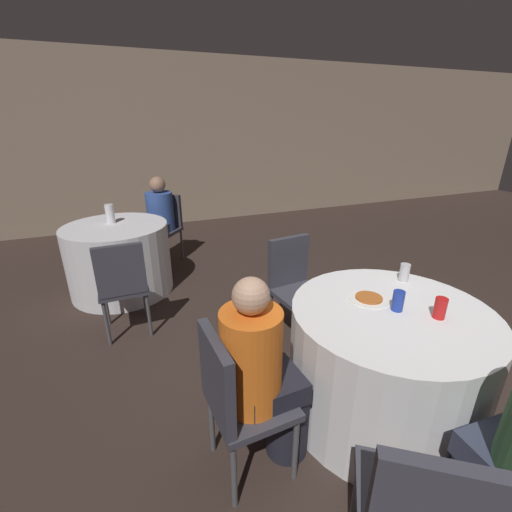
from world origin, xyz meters
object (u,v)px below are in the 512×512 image
chair_near_north (294,279)px  person_blue_shirt (158,222)px  soda_can_blue (398,301)px  soda_can_red (440,308)px  bottle_far (110,214)px  chair_far_northeast (165,222)px  chair_far_south (122,281)px  table_far (120,259)px  person_orange_shirt (265,378)px  soda_can_silver (404,272)px  table_near (384,363)px  pizza_plate_near (369,298)px  chair_near_west (235,394)px

chair_near_north → person_blue_shirt: size_ratio=0.78×
soda_can_blue → soda_can_red: size_ratio=1.00×
person_blue_shirt → bottle_far: size_ratio=5.65×
soda_can_red → bottle_far: (-1.70, 2.70, 0.04)m
chair_far_northeast → chair_far_south: (-0.58, -1.68, 0.00)m
chair_near_north → bottle_far: bottle_far is taller
table_far → chair_far_northeast: 0.96m
person_orange_shirt → soda_can_silver: size_ratio=9.39×
chair_near_north → person_blue_shirt: (-0.87, 2.05, 0.05)m
soda_can_silver → bottle_far: 2.93m
bottle_far → table_near: bearing=-59.1°
soda_can_blue → table_near: bearing=160.6°
bottle_far → soda_can_silver: bearing=-50.3°
chair_far_south → soda_can_red: 2.35m
table_near → chair_far_south: (-1.48, 1.49, 0.15)m
chair_far_northeast → soda_can_blue: 3.31m
table_far → person_blue_shirt: bearing=50.5°
chair_far_northeast → soda_can_red: size_ratio=7.23×
bottle_far → person_blue_shirt: bearing=43.3°
person_orange_shirt → bottle_far: (-0.70, 2.59, 0.29)m
soda_can_red → chair_far_south: bearing=135.2°
table_near → soda_can_silver: soda_can_silver is taller
table_near → table_far: (-1.50, 2.43, 0.00)m
chair_near_north → person_blue_shirt: bearing=-74.1°
person_orange_shirt → pizza_plate_near: 0.83m
chair_near_west → pizza_plate_near: bearing=99.4°
table_near → person_blue_shirt: 3.21m
table_far → soda_can_blue: 2.91m
table_far → bottle_far: bottle_far is taller
chair_far_south → soda_can_red: bearing=-46.1°
soda_can_red → bottle_far: 3.19m
chair_near_north → person_orange_shirt: (-0.71, -1.04, 0.03)m
chair_near_west → chair_far_northeast: same height
chair_far_south → soda_can_red: (1.65, -1.64, 0.28)m
table_near → chair_near_west: bearing=-176.6°
table_near → chair_far_northeast: size_ratio=1.34×
chair_near_north → pizza_plate_near: (0.08, -0.84, 0.23)m
table_far → chair_far_northeast: chair_far_northeast is taller
person_blue_shirt → soda_can_red: person_blue_shirt is taller
pizza_plate_near → soda_can_silver: (0.39, 0.13, 0.05)m
soda_can_red → person_orange_shirt: bearing=173.9°
soda_can_blue → pizza_plate_near: bearing=112.6°
chair_far_northeast → table_near: bearing=145.3°
soda_can_red → bottle_far: bearing=122.2°
chair_near_north → chair_far_northeast: bearing=-77.6°
person_blue_shirt → soda_can_blue: bearing=148.0°
chair_far_south → soda_can_red: chair_far_south is taller
chair_far_northeast → soda_can_blue: bearing=145.6°
chair_near_north → soda_can_blue: size_ratio=7.23×
chair_far_northeast → soda_can_silver: (1.24, -2.88, 0.28)m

